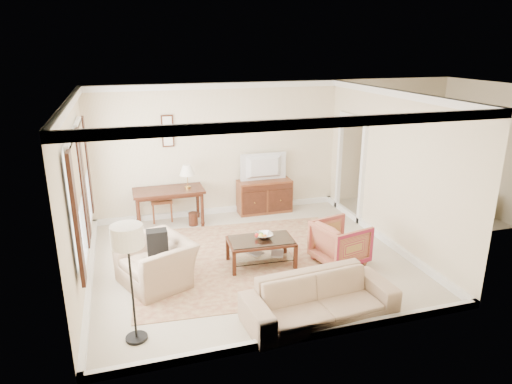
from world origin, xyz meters
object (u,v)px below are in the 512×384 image
tv (265,159)px  club_armchair (156,255)px  sideboard (264,196)px  coffee_table (261,245)px  striped_armchair (340,241)px  writing_desk (169,195)px  sofa (320,292)px

tv → club_armchair: (-2.65, -2.61, -0.76)m
sideboard → coffee_table: bearing=-109.0°
sideboard → striped_armchair: bearing=-80.1°
tv → coffee_table: bearing=70.8°
writing_desk → club_armchair: (-0.49, -2.43, -0.19)m
sofa → sideboard: bearing=77.6°
writing_desk → club_armchair: 2.48m
coffee_table → sofa: sofa is taller
striped_armchair → club_armchair: 3.14m
sideboard → striped_armchair: striped_armchair is taller
tv → striped_armchair: (0.49, -2.79, -0.84)m
tv → writing_desk: bearing=4.7°
striped_armchair → club_armchair: (-3.14, 0.18, 0.08)m
writing_desk → club_armchair: bearing=-101.4°
writing_desk → tv: bearing=4.7°
writing_desk → coffee_table: writing_desk is taller
coffee_table → club_armchair: club_armchair is taller
striped_armchair → sofa: 1.84m
writing_desk → club_armchair: club_armchair is taller
coffee_table → club_armchair: bearing=-175.6°
tv → club_armchair: size_ratio=0.89×
sideboard → tv: 0.88m
writing_desk → sofa: bearing=-68.9°
tv → sideboard: bearing=-90.0°
coffee_table → tv: bearing=70.8°
striped_armchair → sideboard: bearing=-3.4°
tv → coffee_table: (-0.86, -2.47, -0.88)m
writing_desk → sideboard: bearing=5.3°
sideboard → club_armchair: bearing=-135.2°
striped_armchair → sofa: sofa is taller
sideboard → sofa: size_ratio=0.57×
striped_armchair → club_armchair: bearing=73.4°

